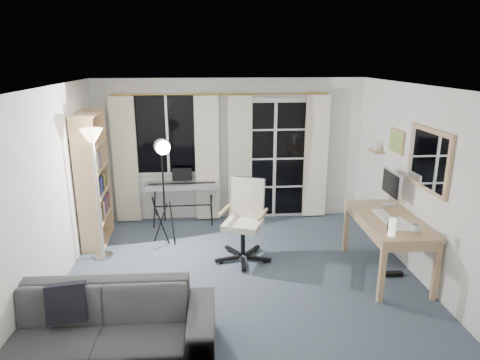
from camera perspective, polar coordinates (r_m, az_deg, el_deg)
name	(u,v)px	position (r m, az deg, el deg)	size (l,w,h in m)	color
floor	(240,271)	(5.81, 0.00, -12.01)	(4.50, 4.00, 0.02)	#3E4C5B
window	(167,134)	(7.21, -9.66, 6.09)	(1.20, 0.08, 1.40)	white
french_door	(274,160)	(7.37, 4.60, 2.71)	(1.32, 0.09, 2.11)	white
curtains	(223,158)	(7.18, -2.30, 2.95)	(3.60, 0.07, 2.13)	gold
bookshelf	(91,183)	(6.68, -19.26, -0.34)	(0.36, 0.93, 1.98)	#A58557
torchiere_lamp	(94,156)	(5.98, -18.93, 3.10)	(0.34, 0.34, 1.83)	#B2B2B7
keyboard_piano	(182,186)	(7.12, -7.70, -0.83)	(1.23, 0.61, 0.89)	black
studio_light	(163,159)	(6.19, -10.28, 2.72)	(0.36, 0.36, 1.65)	black
office_chair	(246,212)	(5.92, 0.76, -4.31)	(0.78, 0.79, 1.12)	black
desk	(388,224)	(5.78, 19.18, -5.62)	(0.75, 1.45, 0.77)	tan
monitor	(392,185)	(6.13, 19.55, -0.63)	(0.19, 0.55, 0.48)	silver
desk_clutter	(390,237)	(5.59, 19.40, -7.20)	(0.46, 0.87, 0.97)	white
mug	(416,228)	(5.35, 22.42, -5.91)	(0.13, 0.10, 0.13)	silver
wall_mirror	(428,160)	(5.56, 23.81, 2.51)	(0.04, 0.94, 0.74)	#A58557
framed_print	(397,141)	(6.34, 20.16, 4.89)	(0.03, 0.42, 0.32)	#A58557
wall_shelf	(377,147)	(6.80, 17.77, 4.15)	(0.16, 0.30, 0.18)	#A58557
sofa	(97,315)	(4.36, -18.47, -16.67)	(2.17, 0.68, 0.84)	#29292B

